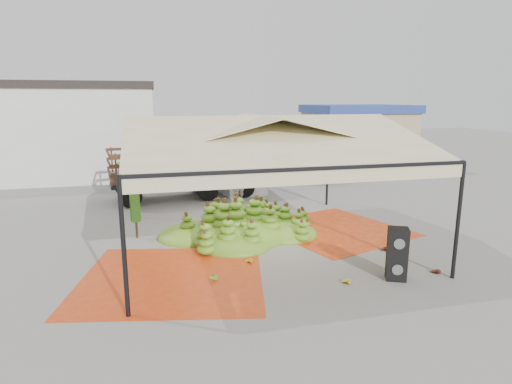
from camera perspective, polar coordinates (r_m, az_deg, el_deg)
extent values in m
plane|color=slate|center=(13.89, 0.74, -6.58)|extent=(90.00, 90.00, 0.00)
cylinder|color=black|center=(9.20, -17.22, -7.30)|extent=(0.10, 0.10, 3.00)
cylinder|color=black|center=(11.82, 25.34, -3.60)|extent=(0.10, 0.10, 3.00)
cylinder|color=black|center=(16.96, -16.06, 1.66)|extent=(0.10, 0.10, 3.00)
cylinder|color=black|center=(18.51, 9.53, 2.84)|extent=(0.10, 0.10, 3.00)
pyramid|color=beige|center=(13.17, 0.79, 7.97)|extent=(8.00, 8.00, 1.00)
cube|color=black|center=(13.22, 0.78, 5.81)|extent=(8.00, 8.00, 0.08)
cube|color=beige|center=(13.24, 0.78, 5.04)|extent=(8.00, 8.00, 0.36)
cube|color=silver|center=(27.55, -28.34, 6.72)|extent=(14.00, 6.00, 5.00)
cube|color=black|center=(27.48, -28.93, 12.31)|extent=(14.30, 6.30, 0.40)
cube|color=tan|center=(29.11, 13.27, 6.70)|extent=(6.00, 5.00, 3.60)
cube|color=navy|center=(28.99, 13.47, 10.73)|extent=(6.30, 5.30, 0.50)
cube|color=#C53F12|center=(11.40, -11.12, -11.13)|extent=(5.38, 5.21, 0.01)
cube|color=#E55615|center=(15.34, 10.43, -4.92)|extent=(5.38, 5.51, 0.01)
ellipsoid|color=#53821B|center=(14.21, -1.93, -3.63)|extent=(6.14, 5.31, 1.18)
ellipsoid|color=gold|center=(11.00, 11.74, -11.59)|extent=(0.48, 0.42, 0.18)
ellipsoid|color=#AFA323|center=(12.04, -1.18, -9.18)|extent=(0.48, 0.45, 0.17)
ellipsoid|color=#592414|center=(12.29, 22.74, -9.73)|extent=(0.45, 0.40, 0.17)
ellipsoid|color=#551913|center=(13.48, 16.80, -7.28)|extent=(0.54, 0.51, 0.19)
ellipsoid|color=#417318|center=(11.12, -6.03, -11.03)|extent=(0.58, 0.55, 0.21)
ellipsoid|color=#577A19|center=(13.69, -9.61, 4.26)|extent=(0.24, 0.24, 0.20)
ellipsoid|color=#577A19|center=(13.89, -3.41, 4.53)|extent=(0.24, 0.24, 0.20)
ellipsoid|color=#577A19|center=(14.25, 2.54, 4.74)|extent=(0.24, 0.24, 0.20)
ellipsoid|color=#577A19|center=(14.75, 8.14, 4.89)|extent=(0.24, 0.24, 0.20)
cube|color=black|center=(11.56, 18.19, -9.42)|extent=(0.62, 0.59, 0.68)
cube|color=black|center=(11.34, 18.42, -6.23)|extent=(0.62, 0.59, 0.68)
imported|color=gray|center=(18.91, -2.42, 1.15)|extent=(0.69, 0.53, 1.67)
cube|color=#4F2C1A|center=(19.88, -11.41, 2.23)|extent=(5.48, 3.07, 0.13)
cube|color=silver|center=(20.75, -2.05, 3.18)|extent=(2.16, 2.52, 2.40)
cylinder|color=black|center=(18.73, -16.36, -0.60)|extent=(0.97, 0.43, 0.94)
cylinder|color=black|center=(20.76, -16.97, 0.60)|extent=(0.97, 0.43, 0.94)
cylinder|color=black|center=(19.32, -6.50, 0.21)|extent=(0.97, 0.43, 0.94)
cylinder|color=black|center=(21.29, -8.01, 1.31)|extent=(0.97, 0.43, 0.94)
cylinder|color=black|center=(19.85, -1.57, 0.62)|extent=(0.97, 0.43, 0.94)
cylinder|color=black|center=(21.78, -3.49, 1.65)|extent=(0.97, 0.43, 0.94)
ellipsoid|color=#547D1A|center=(19.79, -11.47, 3.71)|extent=(4.38, 2.41, 0.73)
cube|color=gold|center=(19.84, -10.04, 5.00)|extent=(2.34, 2.34, 0.26)
cube|color=#4D3219|center=(24.86, 8.41, 4.00)|extent=(4.93, 3.22, 0.11)
cube|color=white|center=(26.79, 13.47, 4.59)|extent=(2.11, 2.36, 2.08)
cylinder|color=black|center=(23.25, 6.59, 2.12)|extent=(0.86, 0.48, 0.82)
cylinder|color=black|center=(24.71, 4.09, 2.78)|extent=(0.86, 0.48, 0.82)
cylinder|color=black|center=(25.07, 11.94, 2.68)|extent=(0.86, 0.48, 0.82)
cylinder|color=black|center=(26.42, 9.32, 3.27)|extent=(0.86, 0.48, 0.82)
cylinder|color=black|center=(26.11, 14.47, 2.93)|extent=(0.86, 0.48, 0.82)
cylinder|color=black|center=(27.42, 11.83, 3.50)|extent=(0.86, 0.48, 0.82)
ellipsoid|color=#557B19|center=(24.80, 8.44, 5.04)|extent=(3.93, 2.54, 0.63)
cube|color=yellow|center=(25.04, 9.29, 5.92)|extent=(2.23, 2.23, 0.23)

